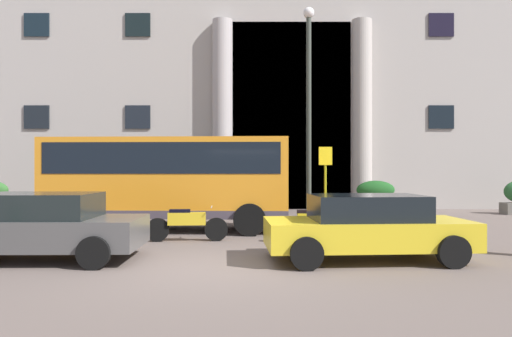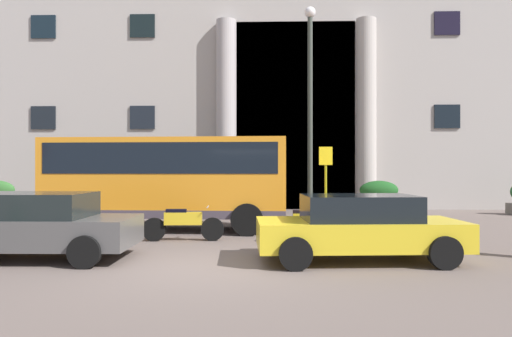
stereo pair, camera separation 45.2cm
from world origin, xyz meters
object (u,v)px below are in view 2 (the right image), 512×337
object	(u,v)px
hedge_planter_far_east	(72,196)
motorcycle_near_kerb	(182,223)
motorcycle_far_end	(309,225)
hedge_planter_entrance_right	(379,198)
parked_hatchback_near	(34,225)
lamppost_plaza_centre	(310,96)
bus_stop_sign	(326,177)
parked_estate_mid	(359,227)
orange_minibus	(168,176)
hedge_planter_entrance_left	(202,197)

from	to	relation	value
hedge_planter_far_east	motorcycle_near_kerb	distance (m)	9.66
motorcycle_far_end	hedge_planter_entrance_right	bearing A→B (deg)	65.63
parked_hatchback_near	hedge_planter_entrance_right	bearing A→B (deg)	45.23
hedge_planter_far_east	parked_hatchback_near	xyz separation A→B (m)	(3.47, -10.05, -0.01)
motorcycle_near_kerb	hedge_planter_entrance_right	bearing A→B (deg)	42.82
motorcycle_far_end	lamppost_plaza_centre	distance (m)	6.63
motorcycle_far_end	bus_stop_sign	bearing A→B (deg)	77.87
bus_stop_sign	parked_estate_mid	xyz separation A→B (m)	(-0.06, -6.12, -0.92)
parked_hatchback_near	parked_estate_mid	bearing A→B (deg)	-0.83
orange_minibus	parked_hatchback_near	bearing A→B (deg)	-108.47
orange_minibus	hedge_planter_entrance_right	distance (m)	8.98
bus_stop_sign	parked_estate_mid	world-z (taller)	bus_stop_sign
parked_hatchback_near	motorcycle_far_end	xyz separation A→B (m)	(5.83, 2.33, -0.25)
hedge_planter_far_east	motorcycle_far_end	world-z (taller)	hedge_planter_far_east
bus_stop_sign	hedge_planter_entrance_right	size ratio (longest dim) A/B	1.60
hedge_planter_entrance_left	parked_hatchback_near	xyz separation A→B (m)	(-2.05, -9.91, -0.01)
motorcycle_near_kerb	lamppost_plaza_centre	distance (m)	7.46
parked_hatchback_near	lamppost_plaza_centre	bearing A→B (deg)	49.38
hedge_planter_entrance_left	hedge_planter_entrance_right	size ratio (longest dim) A/B	1.17
hedge_planter_entrance_left	hedge_planter_entrance_right	xyz separation A→B (m)	(7.19, -0.33, -0.04)
orange_minibus	parked_estate_mid	bearing A→B (deg)	-41.86
parked_hatchback_near	parked_estate_mid	distance (m)	6.64
bus_stop_sign	hedge_planter_entrance_left	bearing A→B (deg)	140.76
parked_estate_mid	lamppost_plaza_centre	size ratio (longest dim) A/B	0.54
motorcycle_near_kerb	parked_hatchback_near	bearing A→B (deg)	-139.54
parked_estate_mid	motorcycle_far_end	distance (m)	2.48
parked_hatchback_near	motorcycle_far_end	distance (m)	6.28
parked_hatchback_near	lamppost_plaza_centre	world-z (taller)	lamppost_plaza_centre
hedge_planter_far_east	lamppost_plaza_centre	xyz separation A→B (m)	(9.78, -2.48, 3.78)
hedge_planter_entrance_right	parked_hatchback_near	bearing A→B (deg)	-133.96
parked_hatchback_near	motorcycle_near_kerb	xyz separation A→B (m)	(2.58, 2.52, -0.24)
bus_stop_sign	parked_hatchback_near	bearing A→B (deg)	-137.60
orange_minibus	parked_hatchback_near	size ratio (longest dim) A/B	1.75
motorcycle_far_end	lamppost_plaza_centre	size ratio (longest dim) A/B	0.26
hedge_planter_far_east	hedge_planter_entrance_left	distance (m)	5.53
motorcycle_far_end	hedge_planter_far_east	bearing A→B (deg)	141.14
bus_stop_sign	motorcycle_far_end	xyz separation A→B (m)	(-0.87, -3.79, -1.15)
parked_hatchback_near	hedge_planter_entrance_left	bearing A→B (deg)	77.48
orange_minibus	motorcycle_far_end	size ratio (longest dim) A/B	3.66
motorcycle_far_end	parked_hatchback_near	bearing A→B (deg)	-157.39
hedge_planter_entrance_left	lamppost_plaza_centre	xyz separation A→B (m)	(4.26, -2.34, 3.78)
hedge_planter_entrance_right	parked_estate_mid	world-z (taller)	hedge_planter_entrance_right
hedge_planter_far_east	hedge_planter_entrance_right	bearing A→B (deg)	-2.08
motorcycle_far_end	hedge_planter_entrance_left	bearing A→B (deg)	117.29
orange_minibus	hedge_planter_entrance_left	world-z (taller)	orange_minibus
bus_stop_sign	motorcycle_far_end	distance (m)	4.05
parked_estate_mid	bus_stop_sign	bearing A→B (deg)	85.69
lamppost_plaza_centre	motorcycle_far_end	bearing A→B (deg)	-95.24
orange_minibus	parked_hatchback_near	distance (m)	5.11
parked_estate_mid	motorcycle_near_kerb	bearing A→B (deg)	144.41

